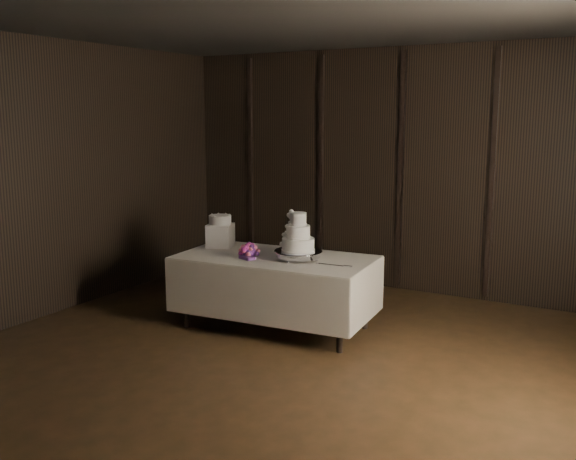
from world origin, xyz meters
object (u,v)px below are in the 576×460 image
at_px(bouquet, 249,251).
at_px(wedding_cake, 295,236).
at_px(display_table, 275,289).
at_px(cake_stand, 298,255).
at_px(box_pedestal, 220,235).
at_px(small_cake, 220,220).

bearing_deg(bouquet, wedding_cake, 11.89).
xyz_separation_m(display_table, cake_stand, (0.27, -0.00, 0.39)).
bearing_deg(wedding_cake, cake_stand, 35.78).
relative_size(bouquet, box_pedestal, 1.40).
bearing_deg(cake_stand, wedding_cake, -150.26).
relative_size(cake_stand, box_pedestal, 1.86).
height_order(display_table, small_cake, small_cake).
relative_size(cake_stand, bouquet, 1.33).
relative_size(wedding_cake, box_pedestal, 1.49).
height_order(cake_stand, small_cake, small_cake).
xyz_separation_m(display_table, small_cake, (-0.78, 0.14, 0.64)).
distance_m(cake_stand, box_pedestal, 1.06).
height_order(display_table, box_pedestal, box_pedestal).
relative_size(display_table, bouquet, 5.66).
relative_size(wedding_cake, small_cake, 1.58).
xyz_separation_m(display_table, box_pedestal, (-0.78, 0.14, 0.47)).
height_order(display_table, bouquet, bouquet).
distance_m(display_table, small_cake, 1.02).
xyz_separation_m(cake_stand, small_cake, (-1.05, 0.14, 0.25)).
xyz_separation_m(wedding_cake, box_pedestal, (-1.02, 0.16, -0.12)).
xyz_separation_m(cake_stand, bouquet, (-0.51, -0.12, 0.01)).
xyz_separation_m(wedding_cake, small_cake, (-1.02, 0.16, 0.06)).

